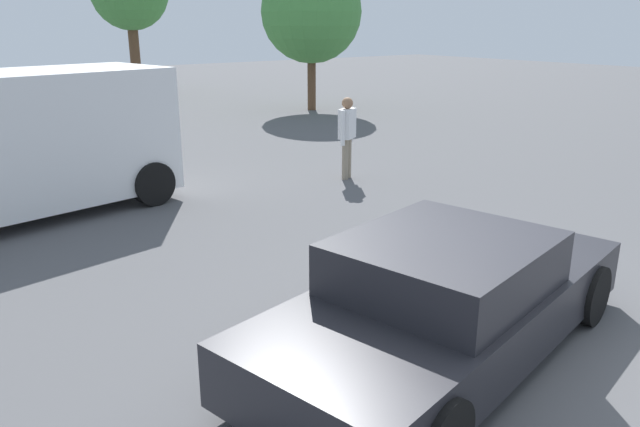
% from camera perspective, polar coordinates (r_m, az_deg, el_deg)
% --- Properties ---
extents(ground_plane, '(80.00, 80.00, 0.00)m').
position_cam_1_polar(ground_plane, '(6.24, 14.63, -12.44)').
color(ground_plane, '#515154').
extents(sedan_foreground, '(4.75, 2.66, 1.20)m').
position_cam_1_polar(sedan_foreground, '(5.89, 11.70, -7.93)').
color(sedan_foreground, '#232328').
rests_on(sedan_foreground, ground_plane).
extents(van_white, '(5.09, 2.88, 2.32)m').
position_cam_1_polar(van_white, '(10.84, -26.66, 6.06)').
color(van_white, white).
rests_on(van_white, ground_plane).
extents(pedestrian, '(0.51, 0.41, 1.64)m').
position_cam_1_polar(pedestrian, '(12.26, 2.55, 7.72)').
color(pedestrian, gray).
rests_on(pedestrian, ground_plane).
extents(tree_back_center, '(3.49, 3.49, 5.12)m').
position_cam_1_polar(tree_back_center, '(22.16, -0.81, 18.33)').
color(tree_back_center, brown).
rests_on(tree_back_center, ground_plane).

